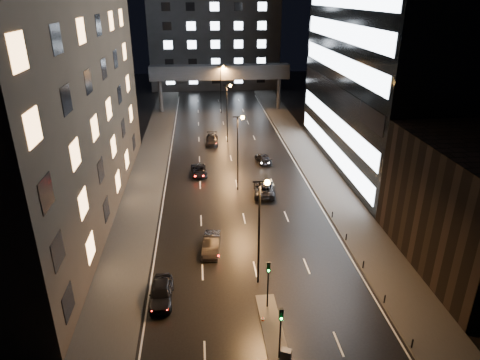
{
  "coord_description": "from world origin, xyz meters",
  "views": [
    {
      "loc": [
        -4.69,
        -23.55,
        24.11
      ],
      "look_at": [
        -0.28,
        22.11,
        4.0
      ],
      "focal_mm": 32.0,
      "sensor_mm": 36.0,
      "label": 1
    }
  ],
  "objects_px": {
    "car_away_b": "(211,244)",
    "car_away_d": "(212,140)",
    "car_toward_a": "(264,189)",
    "car_away_c": "(199,171)",
    "car_away_a": "(161,293)",
    "utility_cabinet": "(286,356)",
    "car_toward_b": "(263,158)"
  },
  "relations": [
    {
      "from": "car_away_d",
      "to": "car_away_a",
      "type": "bearing_deg",
      "value": -96.07
    },
    {
      "from": "car_away_c",
      "to": "car_toward_b",
      "type": "xyz_separation_m",
      "value": [
        9.91,
        4.03,
        0.02
      ]
    },
    {
      "from": "car_away_c",
      "to": "car_away_d",
      "type": "bearing_deg",
      "value": 76.16
    },
    {
      "from": "car_away_a",
      "to": "car_away_b",
      "type": "distance_m",
      "value": 8.58
    },
    {
      "from": "car_away_b",
      "to": "utility_cabinet",
      "type": "height_order",
      "value": "car_away_b"
    },
    {
      "from": "car_toward_b",
      "to": "car_toward_a",
      "type": "bearing_deg",
      "value": 75.16
    },
    {
      "from": "car_toward_b",
      "to": "car_away_a",
      "type": "bearing_deg",
      "value": 59.96
    },
    {
      "from": "car_away_a",
      "to": "car_away_b",
      "type": "bearing_deg",
      "value": 58.68
    },
    {
      "from": "car_away_c",
      "to": "car_toward_b",
      "type": "relative_size",
      "value": 1.02
    },
    {
      "from": "car_away_a",
      "to": "car_toward_a",
      "type": "bearing_deg",
      "value": 59.89
    },
    {
      "from": "car_toward_b",
      "to": "car_away_b",
      "type": "bearing_deg",
      "value": 62.83
    },
    {
      "from": "car_away_a",
      "to": "utility_cabinet",
      "type": "distance_m",
      "value": 12.03
    },
    {
      "from": "car_away_c",
      "to": "utility_cabinet",
      "type": "relative_size",
      "value": 4.3
    },
    {
      "from": "car_away_c",
      "to": "car_toward_b",
      "type": "height_order",
      "value": "car_toward_b"
    },
    {
      "from": "car_toward_b",
      "to": "utility_cabinet",
      "type": "distance_m",
      "value": 39.24
    },
    {
      "from": "car_away_c",
      "to": "utility_cabinet",
      "type": "bearing_deg",
      "value": -84.62
    },
    {
      "from": "car_toward_b",
      "to": "car_away_c",
      "type": "bearing_deg",
      "value": 15.18
    },
    {
      "from": "utility_cabinet",
      "to": "car_away_c",
      "type": "bearing_deg",
      "value": 123.51
    },
    {
      "from": "car_toward_a",
      "to": "car_toward_b",
      "type": "distance_m",
      "value": 11.37
    },
    {
      "from": "car_away_b",
      "to": "utility_cabinet",
      "type": "distance_m",
      "value": 15.75
    },
    {
      "from": "car_away_d",
      "to": "utility_cabinet",
      "type": "bearing_deg",
      "value": -84.01
    },
    {
      "from": "car_away_b",
      "to": "utility_cabinet",
      "type": "bearing_deg",
      "value": -65.62
    },
    {
      "from": "car_away_b",
      "to": "car_toward_a",
      "type": "distance_m",
      "value": 14.66
    },
    {
      "from": "car_away_c",
      "to": "car_toward_b",
      "type": "distance_m",
      "value": 10.7
    },
    {
      "from": "car_away_b",
      "to": "car_away_c",
      "type": "distance_m",
      "value": 19.99
    },
    {
      "from": "car_away_b",
      "to": "car_away_d",
      "type": "relative_size",
      "value": 0.91
    },
    {
      "from": "car_away_b",
      "to": "car_toward_b",
      "type": "xyz_separation_m",
      "value": [
        8.83,
        23.99,
        -0.1
      ]
    },
    {
      "from": "car_toward_a",
      "to": "car_away_c",
      "type": "bearing_deg",
      "value": -34.94
    },
    {
      "from": "car_toward_a",
      "to": "car_toward_b",
      "type": "height_order",
      "value": "car_toward_a"
    },
    {
      "from": "car_away_c",
      "to": "utility_cabinet",
      "type": "xyz_separation_m",
      "value": [
        5.8,
        -34.99,
        0.04
      ]
    },
    {
      "from": "car_away_b",
      "to": "car_away_d",
      "type": "distance_m",
      "value": 33.73
    },
    {
      "from": "car_away_a",
      "to": "car_away_c",
      "type": "relative_size",
      "value": 1.01
    }
  ]
}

